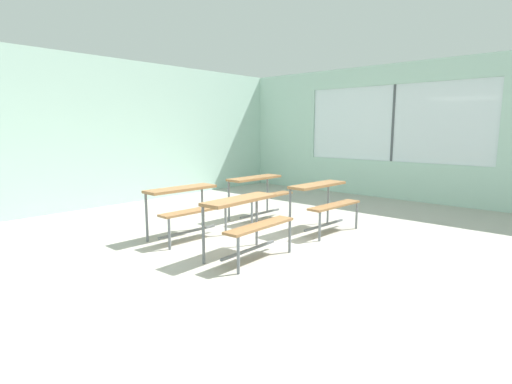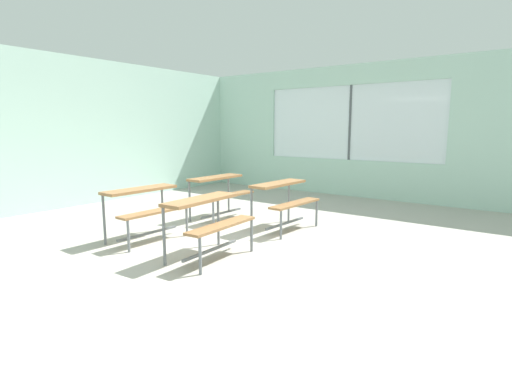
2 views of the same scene
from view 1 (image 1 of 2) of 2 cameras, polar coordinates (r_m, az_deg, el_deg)
ground at (r=5.29m, az=1.11°, el=-8.75°), size 10.00×9.00×0.05m
wall_back at (r=8.68m, az=-22.11°, el=7.82°), size 10.00×0.12×3.00m
wall_right at (r=9.35m, az=22.53°, el=7.52°), size 0.12×9.00×3.00m
desk_bench_r0c0 at (r=4.91m, az=-1.32°, el=-3.05°), size 1.13×0.65×0.74m
desk_bench_r0c1 at (r=6.26m, az=9.60°, el=-0.51°), size 1.12×0.64×0.74m
desk_bench_r1c0 at (r=5.86m, az=-10.00°, el=-1.17°), size 1.12×0.62×0.74m
desk_bench_r1c1 at (r=7.03m, az=0.45°, el=0.66°), size 1.11×0.61×0.74m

